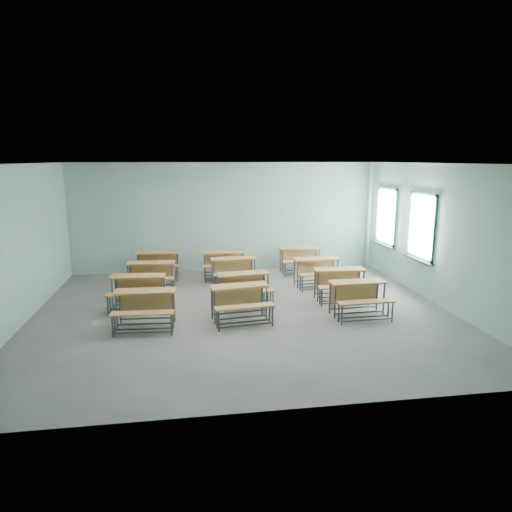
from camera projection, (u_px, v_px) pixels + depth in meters
The scene contains 13 objects.
room at pixel (247, 240), 9.68m from camera, with size 9.04×8.04×3.24m.
desk_unit_r0c0 at pixel (145, 304), 8.98m from camera, with size 1.23×0.87×0.74m.
desk_unit_r0c1 at pixel (240, 298), 9.35m from camera, with size 1.28×0.94×0.74m.
desk_unit_r0c2 at pixel (359, 294), 9.65m from camera, with size 1.21×0.83×0.74m.
desk_unit_r1c0 at pixel (137, 287), 10.15m from camera, with size 1.27×0.92×0.74m.
desk_unit_r1c1 at pixel (244, 284), 10.36m from camera, with size 1.27×0.92×0.74m.
desk_unit_r1c2 at pixel (340, 280), 10.74m from camera, with size 1.24×0.87×0.74m.
desk_unit_r2c0 at pixel (151, 272), 11.44m from camera, with size 1.22×0.85×0.74m.
desk_unit_r2c1 at pixel (234, 268), 11.95m from camera, with size 1.26×0.91×0.74m.
desk_unit_r2c2 at pixel (317, 268), 11.92m from camera, with size 1.23×0.86×0.74m.
desk_unit_r3c0 at pixel (158, 261), 12.75m from camera, with size 1.20×0.81×0.74m.
desk_unit_r3c1 at pixel (224, 260), 12.79m from camera, with size 1.20×0.82×0.74m.
desk_unit_r3c2 at pixel (300, 256), 13.34m from camera, with size 1.20×0.81×0.74m.
Camera 1 is at (-1.16, -9.42, 3.29)m, focal length 32.00 mm.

